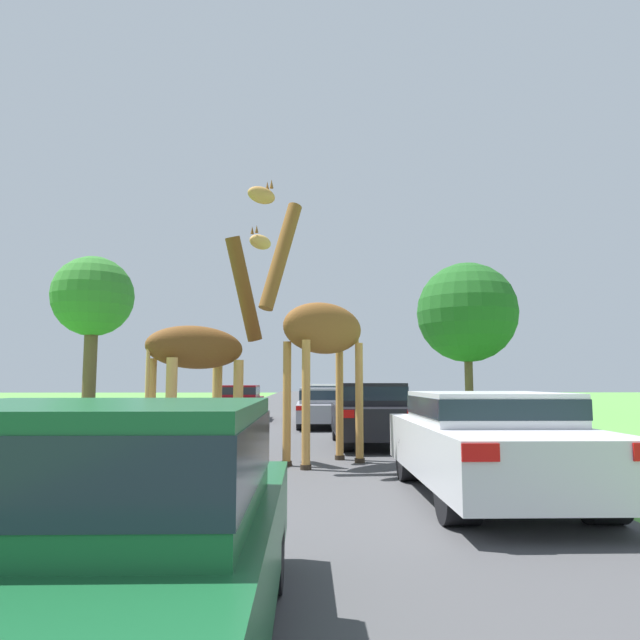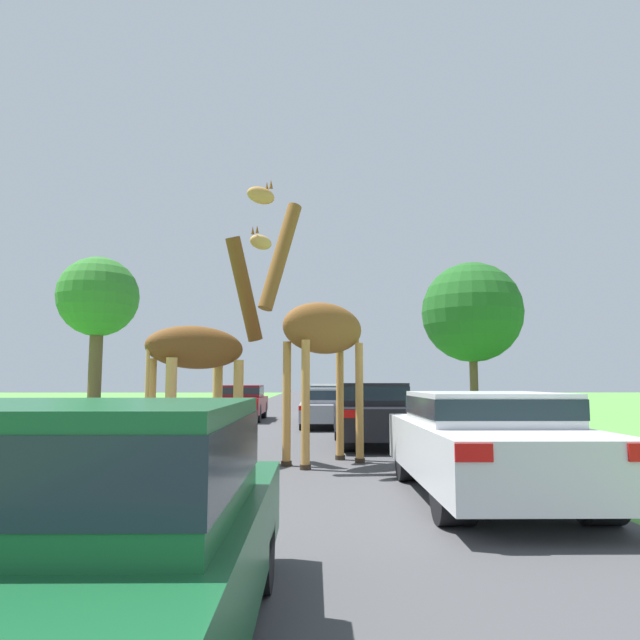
{
  "view_description": "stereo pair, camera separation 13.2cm",
  "coord_description": "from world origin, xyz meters",
  "px_view_note": "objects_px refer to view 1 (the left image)",
  "views": [
    {
      "loc": [
        0.21,
        0.77,
        1.52
      ],
      "look_at": [
        0.45,
        11.47,
        2.68
      ],
      "focal_mm": 32.0,
      "sensor_mm": 36.0,
      "label": 1
    },
    {
      "loc": [
        0.34,
        0.77,
        1.52
      ],
      "look_at": [
        0.45,
        11.47,
        2.68
      ],
      "focal_mm": 32.0,
      "sensor_mm": 36.0,
      "label": 2
    }
  ],
  "objects_px": {
    "car_queue_right": "(489,441)",
    "car_queue_left": "(237,401)",
    "giraffe_near_road": "(319,329)",
    "tree_centre_back": "(93,298)",
    "car_lead_maroon": "(84,532)",
    "car_far_ahead": "(324,406)",
    "tree_left_edge": "(467,313)",
    "car_verge_right": "(323,399)",
    "car_rear_follower": "(370,412)",
    "giraffe_companion": "(204,350)"
  },
  "relations": [
    {
      "from": "car_queue_right",
      "to": "car_queue_left",
      "type": "distance_m",
      "value": 16.01
    },
    {
      "from": "giraffe_near_road",
      "to": "tree_centre_back",
      "type": "xyz_separation_m",
      "value": [
        -10.56,
        16.83,
        3.03
      ]
    },
    {
      "from": "car_lead_maroon",
      "to": "car_far_ahead",
      "type": "height_order",
      "value": "car_lead_maroon"
    },
    {
      "from": "tree_left_edge",
      "to": "car_verge_right",
      "type": "bearing_deg",
      "value": -156.77
    },
    {
      "from": "car_queue_left",
      "to": "car_far_ahead",
      "type": "relative_size",
      "value": 1.08
    },
    {
      "from": "giraffe_near_road",
      "to": "car_rear_follower",
      "type": "xyz_separation_m",
      "value": [
        1.31,
        3.22,
        -1.71
      ]
    },
    {
      "from": "giraffe_near_road",
      "to": "car_far_ahead",
      "type": "bearing_deg",
      "value": -41.05
    },
    {
      "from": "car_far_ahead",
      "to": "tree_centre_back",
      "type": "relative_size",
      "value": 0.53
    },
    {
      "from": "car_lead_maroon",
      "to": "car_queue_left",
      "type": "height_order",
      "value": "car_lead_maroon"
    },
    {
      "from": "car_lead_maroon",
      "to": "tree_centre_back",
      "type": "relative_size",
      "value": 0.55
    },
    {
      "from": "giraffe_companion",
      "to": "tree_left_edge",
      "type": "height_order",
      "value": "tree_left_edge"
    },
    {
      "from": "car_far_ahead",
      "to": "tree_centre_back",
      "type": "xyz_separation_m",
      "value": [
        -10.92,
        8.14,
        4.82
      ]
    },
    {
      "from": "giraffe_near_road",
      "to": "giraffe_companion",
      "type": "relative_size",
      "value": 1.09
    },
    {
      "from": "giraffe_near_road",
      "to": "car_far_ahead",
      "type": "distance_m",
      "value": 8.88
    },
    {
      "from": "tree_left_edge",
      "to": "tree_centre_back",
      "type": "height_order",
      "value": "tree_left_edge"
    },
    {
      "from": "giraffe_near_road",
      "to": "car_far_ahead",
      "type": "height_order",
      "value": "giraffe_near_road"
    },
    {
      "from": "giraffe_companion",
      "to": "car_queue_left",
      "type": "xyz_separation_m",
      "value": [
        -0.87,
        12.35,
        -1.35
      ]
    },
    {
      "from": "tree_left_edge",
      "to": "tree_centre_back",
      "type": "bearing_deg",
      "value": -172.99
    },
    {
      "from": "giraffe_companion",
      "to": "tree_left_edge",
      "type": "bearing_deg",
      "value": 103.42
    },
    {
      "from": "car_far_ahead",
      "to": "car_queue_left",
      "type": "bearing_deg",
      "value": 134.04
    },
    {
      "from": "car_queue_right",
      "to": "tree_centre_back",
      "type": "bearing_deg",
      "value": 122.69
    },
    {
      "from": "car_rear_follower",
      "to": "tree_left_edge",
      "type": "bearing_deg",
      "value": 66.4
    },
    {
      "from": "car_lead_maroon",
      "to": "car_rear_follower",
      "type": "relative_size",
      "value": 1.03
    },
    {
      "from": "car_lead_maroon",
      "to": "car_far_ahead",
      "type": "bearing_deg",
      "value": 83.9
    },
    {
      "from": "giraffe_companion",
      "to": "car_queue_left",
      "type": "bearing_deg",
      "value": 135.59
    },
    {
      "from": "car_queue_right",
      "to": "car_queue_left",
      "type": "xyz_separation_m",
      "value": [
        -5.15,
        15.16,
        -0.0
      ]
    },
    {
      "from": "car_lead_maroon",
      "to": "car_rear_follower",
      "type": "xyz_separation_m",
      "value": [
        2.69,
        10.76,
        0.04
      ]
    },
    {
      "from": "car_queue_left",
      "to": "tree_left_edge",
      "type": "relative_size",
      "value": 0.55
    },
    {
      "from": "car_queue_left",
      "to": "tree_centre_back",
      "type": "distance_m",
      "value": 10.13
    },
    {
      "from": "giraffe_near_road",
      "to": "car_queue_right",
      "type": "distance_m",
      "value": 4.13
    },
    {
      "from": "car_queue_right",
      "to": "car_queue_left",
      "type": "relative_size",
      "value": 1.06
    },
    {
      "from": "giraffe_near_road",
      "to": "car_lead_maroon",
      "type": "distance_m",
      "value": 7.86
    },
    {
      "from": "tree_left_edge",
      "to": "car_lead_maroon",
      "type": "bearing_deg",
      "value": -109.87
    },
    {
      "from": "car_verge_right",
      "to": "tree_centre_back",
      "type": "relative_size",
      "value": 0.63
    },
    {
      "from": "car_lead_maroon",
      "to": "tree_left_edge",
      "type": "relative_size",
      "value": 0.53
    },
    {
      "from": "car_far_ahead",
      "to": "tree_left_edge",
      "type": "relative_size",
      "value": 0.51
    },
    {
      "from": "giraffe_companion",
      "to": "car_queue_left",
      "type": "height_order",
      "value": "giraffe_companion"
    },
    {
      "from": "car_queue_left",
      "to": "car_verge_right",
      "type": "relative_size",
      "value": 0.9
    },
    {
      "from": "giraffe_companion",
      "to": "car_rear_follower",
      "type": "distance_m",
      "value": 5.02
    },
    {
      "from": "giraffe_near_road",
      "to": "car_verge_right",
      "type": "distance_m",
      "value": 15.94
    },
    {
      "from": "tree_left_edge",
      "to": "car_queue_left",
      "type": "bearing_deg",
      "value": -148.01
    },
    {
      "from": "car_queue_left",
      "to": "car_far_ahead",
      "type": "xyz_separation_m",
      "value": [
        3.32,
        -3.44,
        -0.05
      ]
    },
    {
      "from": "car_far_ahead",
      "to": "tree_left_edge",
      "type": "xyz_separation_m",
      "value": [
        7.91,
        10.45,
        4.45
      ]
    },
    {
      "from": "giraffe_companion",
      "to": "car_lead_maroon",
      "type": "xyz_separation_m",
      "value": [
        0.72,
        -7.32,
        -1.35
      ]
    },
    {
      "from": "car_queue_right",
      "to": "car_rear_follower",
      "type": "distance_m",
      "value": 6.31
    },
    {
      "from": "giraffe_near_road",
      "to": "giraffe_companion",
      "type": "height_order",
      "value": "giraffe_near_road"
    },
    {
      "from": "car_verge_right",
      "to": "car_rear_follower",
      "type": "bearing_deg",
      "value": -86.56
    },
    {
      "from": "giraffe_companion",
      "to": "tree_centre_back",
      "type": "height_order",
      "value": "tree_centre_back"
    },
    {
      "from": "car_verge_right",
      "to": "car_queue_left",
      "type": "bearing_deg",
      "value": -133.5
    },
    {
      "from": "car_lead_maroon",
      "to": "car_queue_right",
      "type": "height_order",
      "value": "car_lead_maroon"
    }
  ]
}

